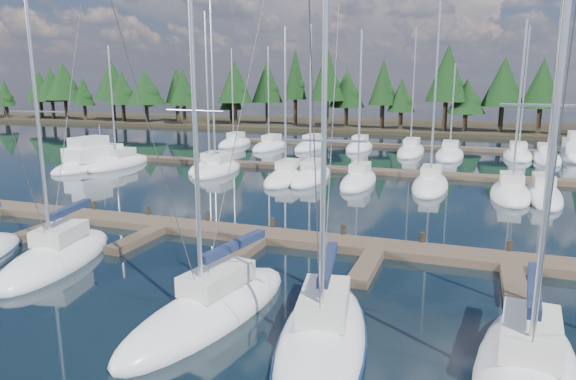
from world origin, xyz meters
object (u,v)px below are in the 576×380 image
at_px(front_sailboat_4, 322,339).
at_px(front_sailboat_5, 527,376).
at_px(motor_yacht_right, 576,154).
at_px(motor_yacht_left, 94,162).
at_px(front_sailboat_3, 211,310).
at_px(main_dock, 261,239).
at_px(front_sailboat_2, 57,258).

xyz_separation_m(front_sailboat_4, front_sailboat_5, (5.88, -0.10, 0.01)).
distance_m(front_sailboat_4, motor_yacht_right, 50.61).
xyz_separation_m(front_sailboat_5, motor_yacht_left, (-36.54, 26.00, 0.26)).
distance_m(front_sailboat_3, motor_yacht_right, 51.42).
relative_size(front_sailboat_3, front_sailboat_5, 0.95).
relative_size(main_dock, front_sailboat_3, 3.32).
bearing_deg(main_dock, front_sailboat_4, -57.13).
relative_size(front_sailboat_4, front_sailboat_5, 0.86).
bearing_deg(main_dock, motor_yacht_right, 62.10).
relative_size(front_sailboat_5, motor_yacht_right, 1.39).
bearing_deg(front_sailboat_5, motor_yacht_right, 79.68).
distance_m(front_sailboat_4, front_sailboat_5, 5.88).
height_order(front_sailboat_4, motor_yacht_left, front_sailboat_4).
bearing_deg(front_sailboat_4, front_sailboat_2, 166.76).
relative_size(motor_yacht_left, motor_yacht_right, 1.03).
relative_size(main_dock, front_sailboat_4, 3.68).
bearing_deg(main_dock, front_sailboat_5, -38.30).
relative_size(front_sailboat_2, motor_yacht_right, 1.27).
bearing_deg(motor_yacht_right, front_sailboat_5, -100.32).
distance_m(motor_yacht_left, motor_yacht_right, 50.66).
bearing_deg(front_sailboat_2, motor_yacht_left, 126.94).
distance_m(front_sailboat_2, motor_yacht_left, 28.40).
height_order(front_sailboat_4, front_sailboat_5, front_sailboat_5).
xyz_separation_m(main_dock, front_sailboat_2, (-7.59, -6.09, 0.08)).
height_order(front_sailboat_3, motor_yacht_left, front_sailboat_3).
bearing_deg(motor_yacht_left, main_dock, -33.97).
height_order(front_sailboat_3, front_sailboat_5, front_sailboat_5).
xyz_separation_m(front_sailboat_4, motor_yacht_left, (-30.66, 25.90, 0.28)).
bearing_deg(front_sailboat_3, front_sailboat_5, -4.21).
relative_size(front_sailboat_2, front_sailboat_5, 0.91).
xyz_separation_m(front_sailboat_3, motor_yacht_left, (-26.36, 25.25, 0.26)).
bearing_deg(front_sailboat_4, front_sailboat_3, 171.38).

